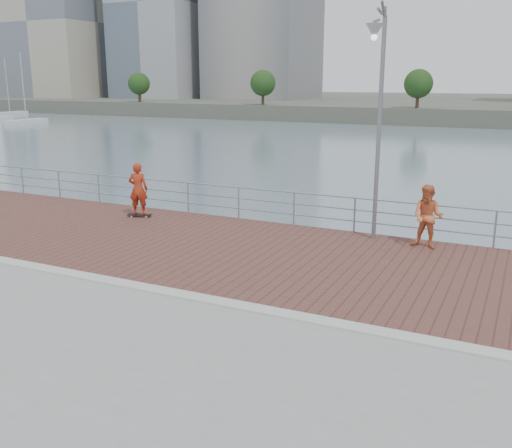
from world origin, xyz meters
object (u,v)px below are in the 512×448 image
at_px(skateboarder, 138,189).
at_px(street_lamp, 377,84).
at_px(guardrail, 324,208).
at_px(bystander, 428,217).

bearing_deg(skateboarder, street_lamp, 162.30).
xyz_separation_m(guardrail, bystander, (3.38, -0.83, 0.24)).
bearing_deg(street_lamp, guardrail, 151.40).
bearing_deg(bystander, skateboarder, -169.28).
xyz_separation_m(street_lamp, bystander, (1.60, 0.14, -3.65)).
distance_m(street_lamp, skateboarder, 8.83).
xyz_separation_m(street_lamp, skateboarder, (-8.07, -0.39, -3.56)).
distance_m(skateboarder, bystander, 9.68).
relative_size(guardrail, street_lamp, 6.06).
relative_size(skateboarder, bystander, 1.00).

